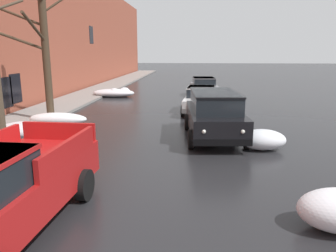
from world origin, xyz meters
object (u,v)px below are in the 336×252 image
at_px(sedan_white_parked_kerbside_mid, 201,99).
at_px(sedan_grey_parked_far_down_block, 204,87).
at_px(suv_black_parked_kerbside_close, 214,113).
at_px(bare_tree_mid_block, 44,44).

relative_size(sedan_white_parked_kerbside_mid, sedan_grey_parked_far_down_block, 0.99).
bearing_deg(suv_black_parked_kerbside_close, sedan_grey_parked_far_down_block, 90.39).
distance_m(sedan_white_parked_kerbside_mid, sedan_grey_parked_far_down_block, 6.71).
bearing_deg(suv_black_parked_kerbside_close, bare_tree_mid_block, 164.32).
distance_m(suv_black_parked_kerbside_close, sedan_grey_parked_far_down_block, 12.25).
distance_m(bare_tree_mid_block, suv_black_parked_kerbside_close, 8.28).
xyz_separation_m(bare_tree_mid_block, suv_black_parked_kerbside_close, (7.55, -2.12, -2.65)).
height_order(bare_tree_mid_block, suv_black_parked_kerbside_close, bare_tree_mid_block).
height_order(sedan_white_parked_kerbside_mid, sedan_grey_parked_far_down_block, same).
bearing_deg(sedan_grey_parked_far_down_block, suv_black_parked_kerbside_close, -89.61).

